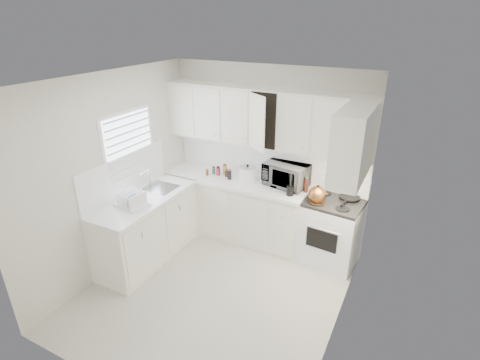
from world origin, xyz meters
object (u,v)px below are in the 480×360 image
Objects in this scene: stove at (331,223)px; dish_rack at (131,198)px; utensil_crock at (291,184)px; tea_kettle at (317,194)px; rice_cooker at (247,173)px; microwave at (286,172)px.

dish_rack is (-2.27, -1.33, 0.46)m from stove.
utensil_crock is at bearing -161.78° from stove.
utensil_crock is at bearing 43.42° from dish_rack.
tea_kettle reaches higher than dish_rack.
tea_kettle is 0.39m from utensil_crock.
rice_cooker reaches higher than stove.
stove is at bearing 58.80° from tea_kettle.
dish_rack is at bearing -126.43° from microwave.
utensil_crock reaches higher than rice_cooker.
dish_rack is at bearing -144.21° from stove.
rice_cooker is (-1.12, 0.22, 0.00)m from tea_kettle.
rice_cooker is (-1.30, 0.06, 0.48)m from stove.
utensil_crock is 0.82× the size of dish_rack.
utensil_crock is at bearing -49.56° from microwave.
utensil_crock reaches higher than dish_rack.
tea_kettle is 0.72× the size of dish_rack.
utensil_crock is 2.09m from dish_rack.
microwave is (-0.55, 0.31, 0.08)m from tea_kettle.
utensil_crock is (-0.56, -0.13, 0.52)m from stove.
utensil_crock is at bearing -19.96° from rice_cooker.
dish_rack is at bearing -133.54° from tea_kettle.
tea_kettle is 0.88× the size of utensil_crock.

